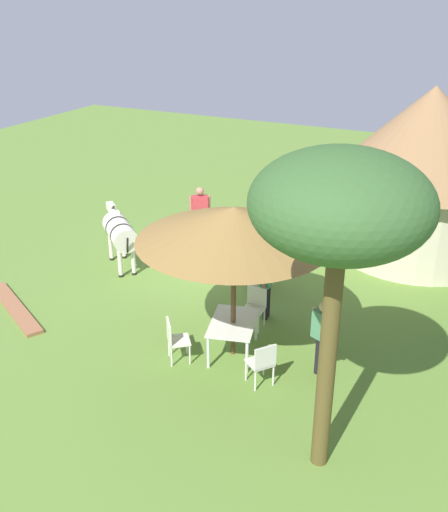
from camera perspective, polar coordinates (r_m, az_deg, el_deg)
ground_plane at (r=15.59m, az=-0.36°, el=-1.24°), size 36.00×36.00×0.00m
thatched_hut at (r=16.53m, az=18.85°, el=8.21°), size 5.04×5.04×4.56m
shade_umbrella at (r=10.84m, az=0.97°, el=3.11°), size 3.69×3.69×3.14m
patio_dining_table at (r=11.80m, az=0.89°, el=-6.71°), size 1.47×1.18×0.74m
patio_chair_west_end at (r=12.81m, az=3.00°, el=-4.72°), size 0.43×0.45×0.90m
patio_chair_near_hut at (r=11.69m, az=-4.80°, el=-7.88°), size 0.61×0.60×0.90m
patio_chair_near_lawn at (r=11.00m, az=3.72°, el=-10.14°), size 0.60×0.60×0.90m
guest_beside_umbrella at (r=12.91m, az=4.21°, el=-2.06°), size 0.60×0.26×1.68m
guest_behind_table at (r=11.17m, az=9.52°, el=-7.21°), size 0.36×0.53×1.59m
standing_watcher at (r=16.78m, az=-2.33°, el=4.45°), size 0.42×0.53×1.70m
striped_lounge_chair at (r=18.07m, az=-0.55°, el=3.34°), size 0.87×0.97×0.61m
zebra_nearest_camera at (r=15.59m, az=-10.04°, el=2.33°), size 1.61×1.73×1.53m
zebra_by_umbrella at (r=14.67m, az=2.79°, el=1.12°), size 1.74×1.73×1.49m
acacia_tree_far_lawn at (r=7.70m, az=11.18°, el=4.47°), size 2.40×2.40×4.98m
brick_patio_kerb at (r=14.49m, az=-19.54°, el=-4.72°), size 1.64×2.64×0.08m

